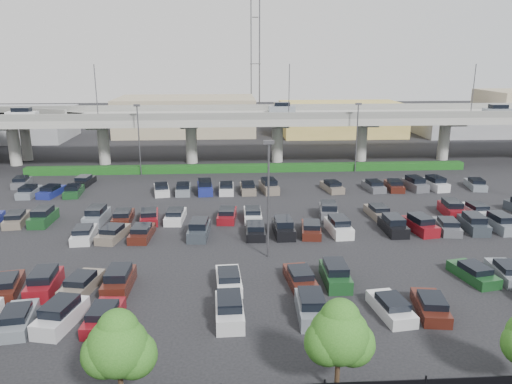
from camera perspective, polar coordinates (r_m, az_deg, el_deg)
ground at (r=51.52m, az=0.60°, el=-3.96°), size 280.00×280.00×0.00m
overpass at (r=81.16m, az=-1.21°, el=8.26°), size 150.00×13.00×15.80m
hedge at (r=75.39m, az=-0.80°, el=2.74°), size 66.00×1.60×1.10m
tree_row at (r=26.16m, az=6.68°, el=-15.97°), size 65.07×3.66×5.94m
parked_cars at (r=47.91m, az=1.33°, el=-4.69°), size 62.97×41.64×1.67m
light_poles at (r=51.62m, az=-4.12°, el=3.24°), size 66.90×48.38×10.30m
distant_buildings at (r=112.23m, az=4.63°, el=8.54°), size 138.00×24.00×9.00m
comm_tower at (r=122.71m, az=-0.08°, el=14.73°), size 2.40×2.40×30.00m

